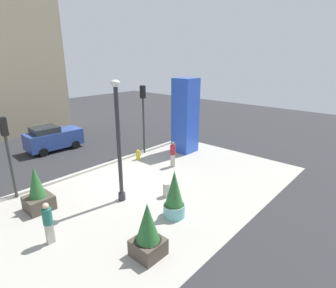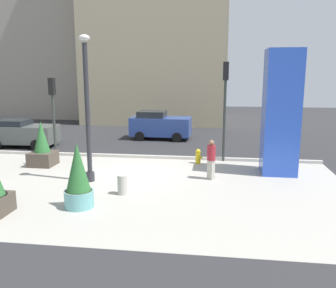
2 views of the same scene
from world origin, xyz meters
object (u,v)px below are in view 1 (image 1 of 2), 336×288
(pedestrian_on_sidewalk, at_px, (173,153))
(pedestrian_by_curb, at_px, (48,221))
(art_pillar_blue, at_px, (185,116))
(potted_plant_mid_plaza, at_px, (37,193))
(concrete_bollard, at_px, (166,190))
(lamp_post, at_px, (119,146))
(traffic_light_corner, at_px, (143,109))
(potted_plant_near_left, at_px, (174,196))
(potted_plant_curbside, at_px, (148,232))
(fire_hydrant, at_px, (138,155))
(traffic_light_far_side, at_px, (7,144))
(car_intersection, at_px, (53,138))

(pedestrian_on_sidewalk, xyz_separation_m, pedestrian_by_curb, (-9.03, -1.55, 0.02))
(art_pillar_blue, height_order, potted_plant_mid_plaza, art_pillar_blue)
(concrete_bollard, height_order, pedestrian_by_curb, pedestrian_by_curb)
(lamp_post, bearing_deg, potted_plant_mid_plaza, 145.64)
(traffic_light_corner, xyz_separation_m, pedestrian_on_sidewalk, (-0.58, -3.37, -2.40))
(potted_plant_near_left, height_order, pedestrian_by_curb, potted_plant_near_left)
(potted_plant_curbside, relative_size, fire_hydrant, 2.86)
(art_pillar_blue, relative_size, concrete_bollard, 7.38)
(traffic_light_far_side, bearing_deg, art_pillar_blue, -9.41)
(lamp_post, height_order, potted_plant_curbside, lamp_post)
(potted_plant_curbside, xyz_separation_m, concrete_bollard, (3.68, 2.45, -0.59))
(potted_plant_mid_plaza, relative_size, car_intersection, 0.53)
(traffic_light_far_side, relative_size, pedestrian_on_sidewalk, 2.46)
(traffic_light_corner, xyz_separation_m, car_intersection, (-4.25, 5.77, -2.40))
(art_pillar_blue, relative_size, traffic_light_corner, 1.10)
(concrete_bollard, bearing_deg, car_intersection, 91.96)
(art_pillar_blue, xyz_separation_m, traffic_light_far_side, (-11.55, 1.91, 0.12))
(potted_plant_near_left, relative_size, pedestrian_by_curb, 1.28)
(potted_plant_near_left, bearing_deg, pedestrian_by_curb, 153.08)
(pedestrian_on_sidewalk, bearing_deg, traffic_light_corner, 80.22)
(car_intersection, relative_size, pedestrian_on_sidewalk, 2.40)
(lamp_post, bearing_deg, pedestrian_by_curb, -171.75)
(fire_hydrant, relative_size, traffic_light_corner, 0.15)
(potted_plant_curbside, height_order, pedestrian_by_curb, potted_plant_curbside)
(potted_plant_near_left, distance_m, traffic_light_corner, 9.11)
(potted_plant_curbside, xyz_separation_m, pedestrian_by_curb, (-2.08, 3.32, 0.01))
(fire_hydrant, relative_size, pedestrian_by_curb, 0.43)
(potted_plant_mid_plaza, bearing_deg, pedestrian_on_sidewalk, -8.45)
(potted_plant_curbside, bearing_deg, lamp_post, 63.99)
(lamp_post, relative_size, potted_plant_curbside, 2.80)
(lamp_post, height_order, pedestrian_by_curb, lamp_post)
(concrete_bollard, xyz_separation_m, traffic_light_corner, (3.85, 5.78, 2.99))
(car_intersection, bearing_deg, pedestrian_on_sidewalk, -68.15)
(art_pillar_blue, relative_size, potted_plant_near_left, 2.46)
(potted_plant_near_left, bearing_deg, traffic_light_far_side, 119.97)
(potted_plant_mid_plaza, bearing_deg, potted_plant_curbside, -77.90)
(pedestrian_by_curb, bearing_deg, art_pillar_blue, 13.71)
(traffic_light_far_side, xyz_separation_m, traffic_light_corner, (9.12, 0.07, 0.47))
(fire_hydrant, distance_m, traffic_light_far_side, 8.28)
(traffic_light_corner, bearing_deg, potted_plant_curbside, -132.43)
(fire_hydrant, xyz_separation_m, traffic_light_far_side, (-7.86, 0.64, 2.52))
(potted_plant_near_left, height_order, car_intersection, potted_plant_near_left)
(potted_plant_curbside, relative_size, pedestrian_by_curb, 1.22)
(potted_plant_mid_plaza, relative_size, concrete_bollard, 2.95)
(lamp_post, relative_size, potted_plant_near_left, 2.66)
(art_pillar_blue, relative_size, pedestrian_by_curb, 3.16)
(potted_plant_near_left, xyz_separation_m, concrete_bollard, (1.11, 1.49, -0.65))
(traffic_light_corner, distance_m, pedestrian_on_sidewalk, 4.18)
(concrete_bollard, height_order, pedestrian_on_sidewalk, pedestrian_on_sidewalk)
(concrete_bollard, xyz_separation_m, pedestrian_on_sidewalk, (3.27, 2.41, 0.59))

